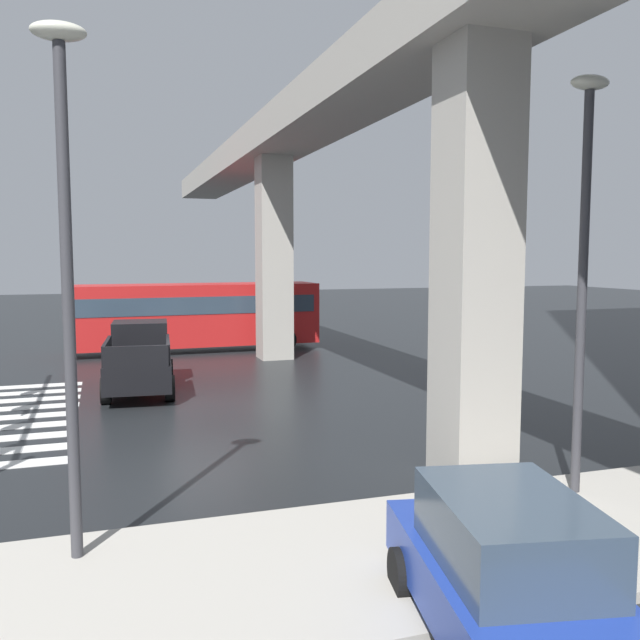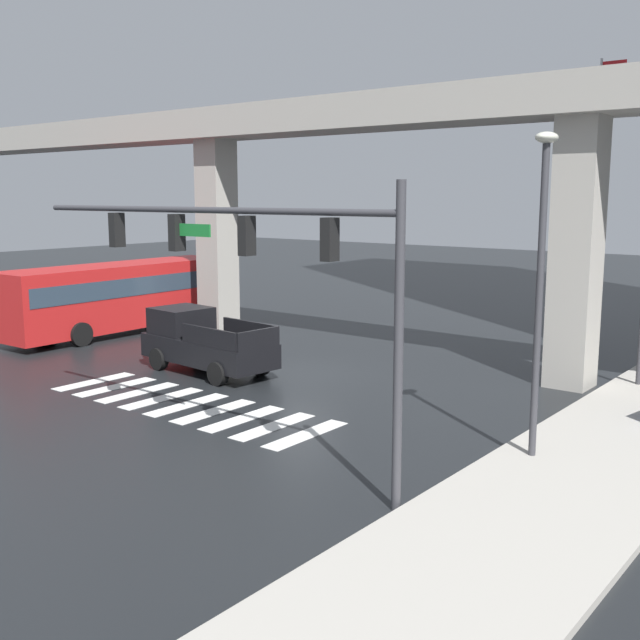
{
  "view_description": "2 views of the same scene",
  "coord_description": "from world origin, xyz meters",
  "px_view_note": "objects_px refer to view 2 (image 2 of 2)",
  "views": [
    {
      "loc": [
        19.07,
        -2.77,
        4.28
      ],
      "look_at": [
        1.82,
        2.87,
        2.52
      ],
      "focal_mm": 37.71,
      "sensor_mm": 36.0,
      "label": 1
    },
    {
      "loc": [
        15.91,
        -18.92,
        5.92
      ],
      "look_at": [
        -0.09,
        1.41,
        1.64
      ],
      "focal_mm": 42.41,
      "sensor_mm": 36.0,
      "label": 2
    }
  ],
  "objects_px": {
    "city_bus": "(120,293)",
    "street_lamp_near_corner": "(541,259)",
    "pickup_truck": "(203,343)",
    "traffic_signal_mast": "(252,255)",
    "flagpole": "(597,176)"
  },
  "relations": [
    {
      "from": "pickup_truck",
      "to": "traffic_signal_mast",
      "type": "relative_size",
      "value": 0.48
    },
    {
      "from": "pickup_truck",
      "to": "traffic_signal_mast",
      "type": "bearing_deg",
      "value": -36.35
    },
    {
      "from": "traffic_signal_mast",
      "to": "flagpole",
      "type": "xyz_separation_m",
      "value": [
        -0.81,
        23.79,
        2.13
      ]
    },
    {
      "from": "street_lamp_near_corner",
      "to": "flagpole",
      "type": "distance_m",
      "value": 20.51
    },
    {
      "from": "pickup_truck",
      "to": "city_bus",
      "type": "xyz_separation_m",
      "value": [
        -8.32,
        2.94,
        0.73
      ]
    },
    {
      "from": "pickup_truck",
      "to": "city_bus",
      "type": "bearing_deg",
      "value": 160.52
    },
    {
      "from": "city_bus",
      "to": "street_lamp_near_corner",
      "type": "xyz_separation_m",
      "value": [
        20.65,
        -4.46,
        2.83
      ]
    },
    {
      "from": "city_bus",
      "to": "traffic_signal_mast",
      "type": "xyz_separation_m",
      "value": [
        16.03,
        -8.61,
        2.96
      ]
    },
    {
      "from": "pickup_truck",
      "to": "traffic_signal_mast",
      "type": "height_order",
      "value": "traffic_signal_mast"
    },
    {
      "from": "pickup_truck",
      "to": "street_lamp_near_corner",
      "type": "bearing_deg",
      "value": -7.03
    },
    {
      "from": "flagpole",
      "to": "traffic_signal_mast",
      "type": "bearing_deg",
      "value": -88.04
    },
    {
      "from": "pickup_truck",
      "to": "street_lamp_near_corner",
      "type": "distance_m",
      "value": 12.93
    },
    {
      "from": "city_bus",
      "to": "street_lamp_near_corner",
      "type": "distance_m",
      "value": 21.32
    },
    {
      "from": "city_bus",
      "to": "pickup_truck",
      "type": "bearing_deg",
      "value": -19.48
    },
    {
      "from": "pickup_truck",
      "to": "flagpole",
      "type": "bearing_deg",
      "value": 69.17
    }
  ]
}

